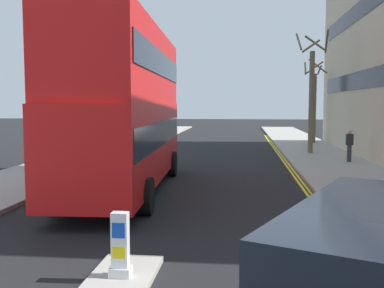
% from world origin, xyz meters
% --- Properties ---
extents(sidewalk_right, '(4.00, 80.00, 0.14)m').
position_xyz_m(sidewalk_right, '(6.50, 16.00, 0.07)').
color(sidewalk_right, '#9E9991').
rests_on(sidewalk_right, ground).
extents(sidewalk_left, '(4.00, 80.00, 0.14)m').
position_xyz_m(sidewalk_left, '(-6.50, 16.00, 0.07)').
color(sidewalk_left, '#9E9991').
rests_on(sidewalk_left, ground).
extents(kerb_line_outer, '(0.10, 56.00, 0.01)m').
position_xyz_m(kerb_line_outer, '(4.40, 14.00, 0.00)').
color(kerb_line_outer, yellow).
rests_on(kerb_line_outer, ground).
extents(kerb_line_inner, '(0.10, 56.00, 0.01)m').
position_xyz_m(kerb_line_inner, '(4.24, 14.00, 0.00)').
color(kerb_line_inner, yellow).
rests_on(kerb_line_inner, ground).
extents(traffic_island, '(1.10, 2.20, 0.10)m').
position_xyz_m(traffic_island, '(0.00, 4.46, 0.05)').
color(traffic_island, '#9E9991').
rests_on(traffic_island, ground).
extents(keep_left_bollard, '(0.36, 0.28, 1.11)m').
position_xyz_m(keep_left_bollard, '(0.00, 4.46, 0.61)').
color(keep_left_bollard, silver).
rests_on(keep_left_bollard, traffic_island).
extents(double_decker_bus_away, '(3.17, 10.91, 5.64)m').
position_xyz_m(double_decker_bus_away, '(-1.94, 12.41, 3.03)').
color(double_decker_bus_away, red).
rests_on(double_decker_bus_away, ground).
extents(pedestrian_far, '(0.34, 0.22, 1.62)m').
position_xyz_m(pedestrian_far, '(7.41, 20.46, 0.99)').
color(pedestrian_far, '#2D2D38').
rests_on(pedestrian_far, sidewalk_right).
extents(street_tree_near, '(1.83, 1.66, 7.14)m').
position_xyz_m(street_tree_near, '(6.10, 24.54, 3.65)').
color(street_tree_near, '#6B6047').
rests_on(street_tree_near, sidewalk_right).
extents(street_tree_mid, '(1.66, 1.74, 6.19)m').
position_xyz_m(street_tree_mid, '(7.35, 31.99, 2.97)').
color(street_tree_mid, '#6B6047').
rests_on(street_tree_mid, sidewalk_right).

